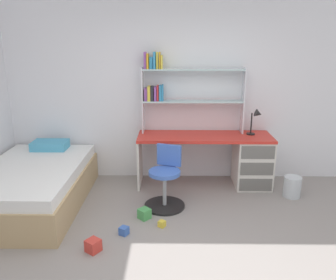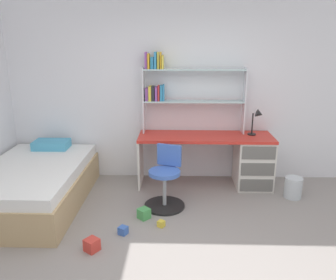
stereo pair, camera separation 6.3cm
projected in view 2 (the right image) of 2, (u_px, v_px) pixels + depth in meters
ground_plane at (178, 265)px, 3.29m from camera, size 6.06×5.47×0.02m
room_shell at (77, 99)px, 4.08m from camera, size 6.06×5.47×2.79m
desk at (240, 158)px, 4.98m from camera, size 1.92×0.61×0.76m
bookshelf_hutch at (178, 86)px, 4.90m from camera, size 1.47×0.22×1.16m
desk_lamp at (258, 118)px, 4.84m from camera, size 0.20×0.16×0.38m
swivel_chair at (165, 184)px, 4.37m from camera, size 0.52×0.52×0.79m
bed_platform at (34, 185)px, 4.45m from camera, size 1.25×1.99×0.64m
waste_bin at (293, 188)px, 4.65m from camera, size 0.24×0.24×0.28m
toy_block_yellow_0 at (161, 224)px, 3.94m from camera, size 0.10×0.10×0.07m
toy_block_green_1 at (144, 214)px, 4.12m from camera, size 0.18×0.18×0.13m
toy_block_blue_2 at (123, 230)px, 3.79m from camera, size 0.12×0.12×0.09m
toy_block_red_3 at (92, 245)px, 3.48m from camera, size 0.18×0.18×0.13m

